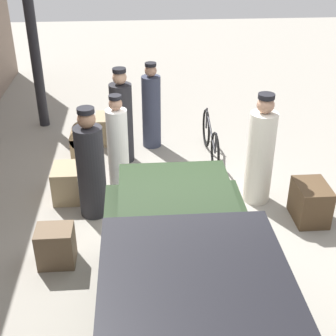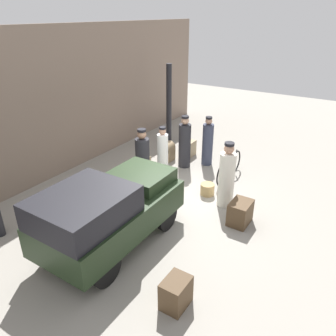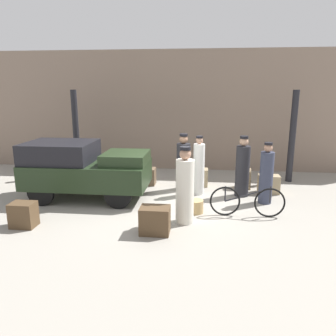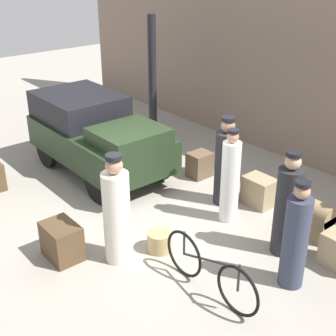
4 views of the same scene
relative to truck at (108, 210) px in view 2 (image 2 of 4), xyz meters
name	(u,v)px [view 2 (image 2 of 4)]	position (x,y,z in m)	size (l,w,h in m)	color
ground_plane	(170,203)	(2.22, -0.20, -0.91)	(30.00, 30.00, 0.00)	gray
station_building_facade	(58,103)	(2.22, 3.87, 1.34)	(16.00, 0.15, 4.50)	gray
canopy_pillar_right	(169,104)	(6.31, 2.44, 0.62)	(0.21, 0.21, 3.05)	black
truck	(108,210)	(0.00, 0.00, 0.00)	(3.43, 1.69, 1.62)	black
bicycle	(229,167)	(4.48, -0.96, -0.52)	(1.83, 0.04, 0.80)	black
wicker_basket	(207,189)	(3.21, -0.84, -0.74)	(0.40, 0.40, 0.33)	tan
porter_standing_middle	(185,144)	(4.53, 0.68, -0.10)	(0.40, 0.40, 1.78)	#232328
porter_lifting_near_truck	(208,143)	(5.10, 0.12, -0.13)	(0.37, 0.37, 1.69)	#33384C
conductor_in_dark_uniform	(227,178)	(2.97, -1.49, -0.08)	(0.42, 0.42, 1.82)	silver
porter_carrying_trunk	(143,160)	(2.77, 1.12, -0.11)	(0.42, 0.42, 1.76)	#232328
porter_with_bicycle	(163,156)	(3.26, 0.73, -0.10)	(0.33, 0.33, 1.75)	white
suitcase_black_upright	(188,149)	(5.37, 1.03, -0.63)	(0.62, 0.40, 0.55)	#9E8966
trunk_wicker_pale	(176,293)	(-0.67, -2.14, -0.62)	(0.55, 0.41, 0.57)	#4C3823
trunk_large_brown	(141,166)	(3.25, 1.58, -0.63)	(0.59, 0.43, 0.56)	#9E8966
suitcase_small_leather	(167,151)	(4.66, 1.46, -0.57)	(0.43, 0.41, 0.67)	#937A56
suitcase_tan_flat	(240,213)	(2.37, -2.15, -0.61)	(0.64, 0.47, 0.60)	#4C3823
trunk_umber_medium	(107,187)	(1.63, 1.55, -0.64)	(0.40, 0.48, 0.54)	brown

